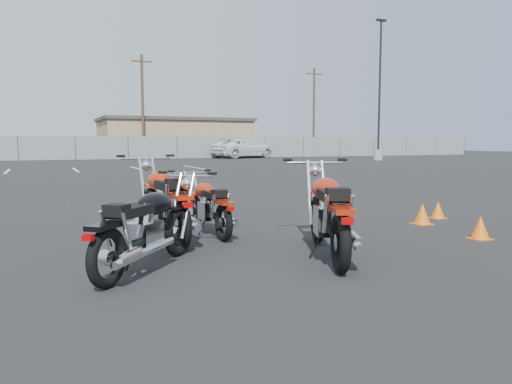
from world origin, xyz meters
name	(u,v)px	position (x,y,z in m)	size (l,w,h in m)	color
ground	(260,246)	(0.00, 0.00, 0.00)	(120.00, 120.00, 0.00)	black
motorcycle_front_red	(165,202)	(-1.04, 0.94, 0.53)	(0.92, 2.38, 1.17)	black
motorcycle_second_black	(147,228)	(-1.62, -0.67, 0.46)	(1.66, 1.77, 1.00)	black
motorcycle_third_red	(209,206)	(-0.35, 1.09, 0.42)	(0.72, 1.87, 0.91)	black
motorcycle_rear_red	(329,213)	(0.50, -0.89, 0.52)	(1.33, 2.28, 1.14)	black
training_cone_near	(422,214)	(3.18, 0.50, 0.17)	(0.29, 0.29, 0.35)	orange
training_cone_far	(480,228)	(3.03, -0.82, 0.16)	(0.27, 0.27, 0.32)	orange
training_cone_extra	(438,210)	(3.90, 0.91, 0.15)	(0.25, 0.25, 0.30)	orange
light_pole_east	(379,124)	(20.90, 24.98, 2.70)	(0.80, 0.70, 10.36)	gray
chainlink_fence	(75,148)	(0.00, 35.00, 0.90)	(80.06, 0.06, 1.80)	slate
tan_building_east	(173,137)	(10.00, 44.00, 1.86)	(14.40, 9.40, 3.70)	#958260
utility_pole_c	(143,104)	(6.00, 39.00, 4.69)	(1.80, 0.24, 9.00)	#3F2A1D
utility_pole_d	(314,110)	(24.00, 40.00, 4.69)	(1.80, 0.24, 9.00)	#3F2A1D
parking_line_stripes	(42,171)	(-2.50, 20.00, 0.00)	(15.12, 4.00, 0.01)	silver
white_van	(243,143)	(13.45, 33.75, 1.28)	(6.72, 2.69, 2.55)	white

